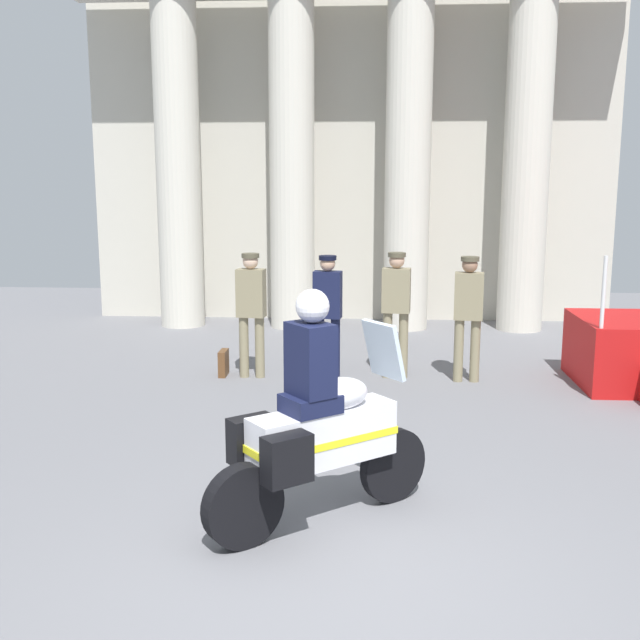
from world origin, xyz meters
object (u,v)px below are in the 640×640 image
officer_in_row_2 (396,304)px  officer_in_row_3 (468,309)px  briefcase_on_ground (224,363)px  motorcycle_with_rider (316,429)px  officer_in_row_0 (251,305)px  officer_in_row_1 (328,306)px

officer_in_row_2 → officer_in_row_3: size_ratio=1.02×
briefcase_on_ground → motorcycle_with_rider: bearing=-70.5°
officer_in_row_2 → briefcase_on_ground: bearing=8.3°
officer_in_row_0 → motorcycle_with_rider: 4.69m
officer_in_row_3 → briefcase_on_ground: 3.45m
officer_in_row_2 → motorcycle_with_rider: bearing=87.4°
officer_in_row_3 → motorcycle_with_rider: size_ratio=0.90×
officer_in_row_0 → officer_in_row_3: bearing=-173.9°
officer_in_row_3 → motorcycle_with_rider: 4.82m
officer_in_row_1 → briefcase_on_ground: size_ratio=4.69×
officer_in_row_1 → officer_in_row_3: 1.91m
officer_in_row_1 → officer_in_row_3: (1.90, -0.17, 0.01)m
officer_in_row_1 → officer_in_row_2: officer_in_row_2 is taller
officer_in_row_1 → briefcase_on_ground: bearing=10.0°
officer_in_row_1 → officer_in_row_2: (0.94, -0.02, 0.03)m
officer_in_row_1 → briefcase_on_ground: 1.67m
officer_in_row_0 → officer_in_row_1: size_ratio=1.02×
motorcycle_with_rider → briefcase_on_ground: bearing=71.1°
motorcycle_with_rider → briefcase_on_ground: 4.90m
officer_in_row_2 → officer_in_row_3: officer_in_row_2 is taller
officer_in_row_0 → briefcase_on_ground: 0.94m
officer_in_row_0 → officer_in_row_3: officer_in_row_0 is taller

